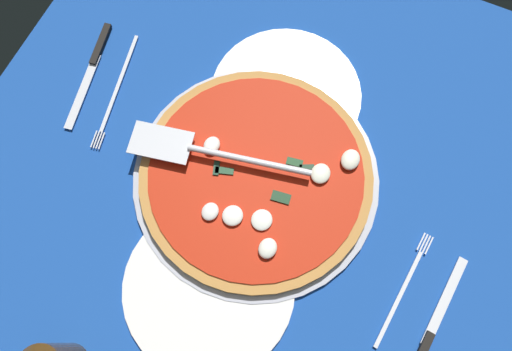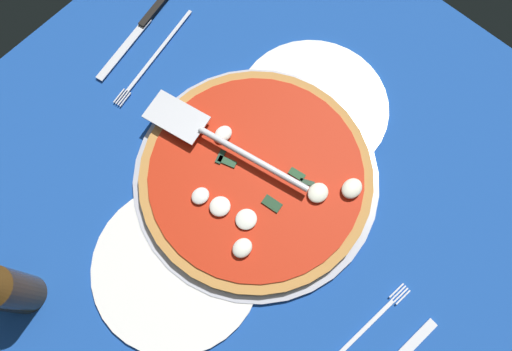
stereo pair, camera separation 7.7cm
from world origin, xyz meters
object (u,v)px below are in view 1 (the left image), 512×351
Objects in this scene: pizza at (257,176)px; place_setting_near at (417,311)px; dinner_plate_right at (288,95)px; pizza_server at (210,153)px; place_setting_far at (104,79)px; dinner_plate_left at (209,287)px.

pizza reaches higher than place_setting_near.
dinner_plate_right is 0.88× the size of pizza_server.
pizza is at bearing -175.35° from dinner_plate_right.
place_setting_near is at bearing 66.04° from place_setting_far.
place_setting_near is at bearing -128.23° from dinner_plate_right.
pizza is at bearing 68.92° from place_setting_far.
pizza_server is (17.97, 8.18, 4.05)cm from dinner_plate_left.
place_setting_near is at bearing -71.92° from dinner_plate_left.
place_setting_near is (-8.65, -29.71, -1.65)cm from pizza.
place_setting_near is 62.53cm from place_setting_far.
dinner_plate_left is at bearing -176.98° from dinner_plate_right.
pizza_server is 1.24× the size of place_setting_far.
dinner_plate_right is 39.45cm from place_setting_near.
dinner_plate_left is 30.72cm from place_setting_near.
dinner_plate_right is 17.68cm from pizza_server.
pizza is 30.98cm from place_setting_near.
pizza_server is at bearing 65.13° from place_setting_far.
pizza is 31.71cm from place_setting_far.
pizza_server is 1.32× the size of place_setting_near.
place_setting_far is (5.72, 31.15, -1.65)cm from pizza.
pizza_server is 38.55cm from place_setting_near.
dinner_plate_left is at bearing -178.40° from pizza.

